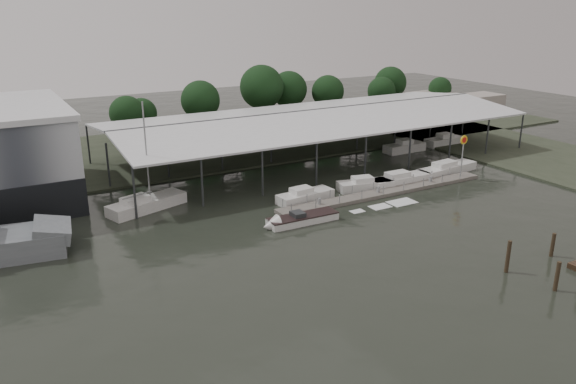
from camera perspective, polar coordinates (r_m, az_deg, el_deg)
ground at (r=49.82m, az=3.60°, el=-6.19°), size 200.00×200.00×0.00m
land_strip_far at (r=86.06m, az=-11.91°, el=4.23°), size 140.00×30.00×0.30m
land_strip_east at (r=87.25m, az=25.30°, el=3.02°), size 20.00×60.00×0.30m
covered_boat_shed at (r=79.36m, az=2.91°, el=7.87°), size 58.24×24.00×6.96m
floating_dock at (r=65.60m, az=9.81°, el=-0.04°), size 28.00×2.00×1.40m
shell_fuel_sign at (r=72.59m, az=17.36°, el=4.25°), size 1.10×0.18×5.55m
distant_commercial_buildings at (r=119.24m, az=15.87°, el=8.71°), size 22.00×8.00×4.00m
white_sailboat at (r=61.45m, az=-14.23°, el=-1.21°), size 9.00×5.18×11.69m
speedboat_underway at (r=55.93m, az=0.92°, el=-2.87°), size 19.05×2.62×2.00m
moored_cruiser_0 at (r=62.23m, az=1.71°, el=-0.40°), size 6.80×2.79×1.70m
moored_cruiser_1 at (r=66.75m, az=7.85°, el=0.75°), size 7.02×3.62×1.70m
moored_cruiser_2 at (r=69.31m, az=11.30°, el=1.24°), size 8.36×2.21×1.70m
moored_cruiser_3 at (r=75.31m, az=15.81°, el=2.28°), size 9.58×3.28×1.70m
mooring_pilings at (r=49.08m, az=27.14°, el=-7.43°), size 6.21×9.03×3.69m
horizon_tree_line at (r=99.56m, az=0.23°, el=10.09°), size 67.96×9.27×11.17m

